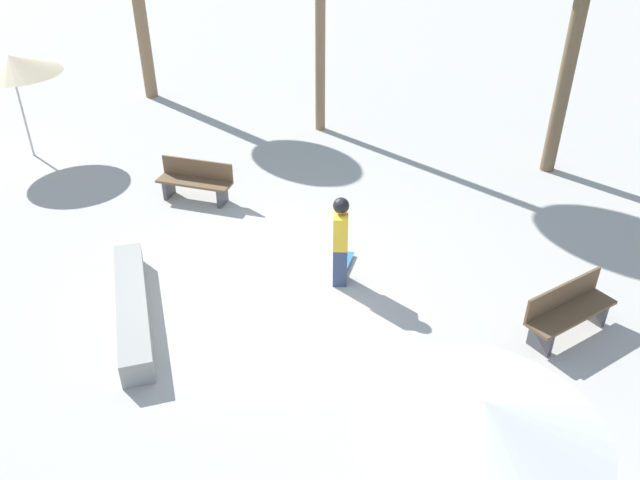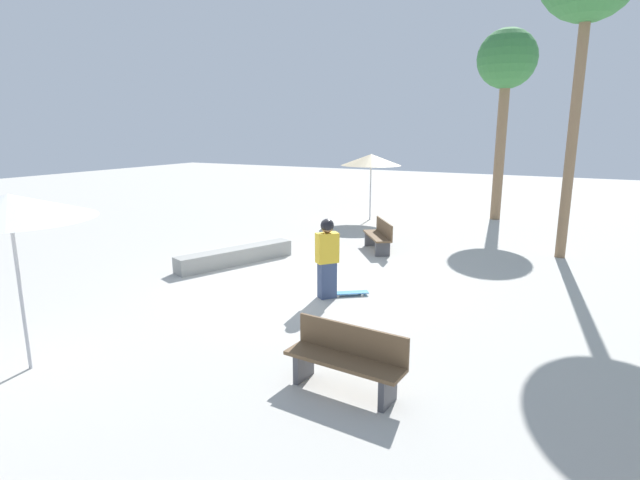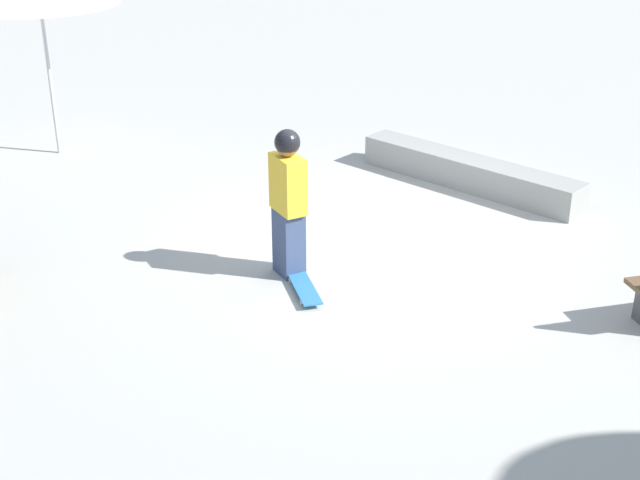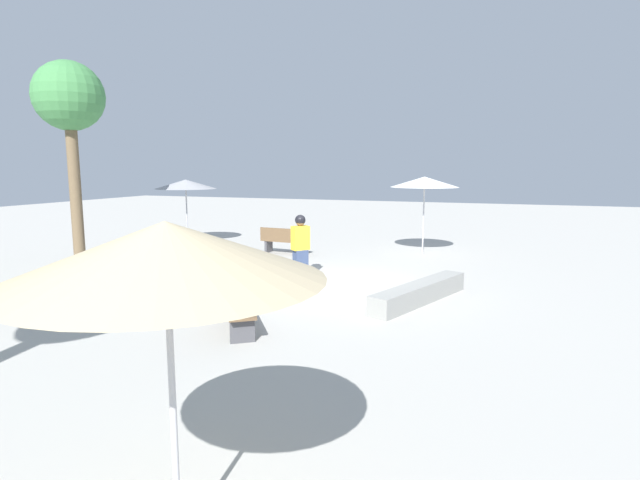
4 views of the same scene
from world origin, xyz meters
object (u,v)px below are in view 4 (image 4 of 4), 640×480
(skater_main, at_px, (300,244))
(concrete_ledge, at_px, (420,293))
(shade_umbrella_white, at_px, (424,182))
(shade_umbrella_tan, at_px, (166,251))
(bench_near, at_px, (284,241))
(bench_far, at_px, (234,307))
(skateboard, at_px, (283,277))
(palm_tree_center_left, at_px, (69,102))
(shade_umbrella_grey, at_px, (186,184))

(skater_main, xyz_separation_m, concrete_ledge, (-3.21, 1.23, -0.67))
(shade_umbrella_white, bearing_deg, shade_umbrella_tan, 91.17)
(concrete_ledge, height_order, bench_near, bench_near)
(bench_far, distance_m, shade_umbrella_white, 9.28)
(skateboard, bearing_deg, palm_tree_center_left, -34.20)
(bench_far, bearing_deg, skater_main, 151.47)
(skater_main, xyz_separation_m, shade_umbrella_tan, (-2.62, 8.68, 1.35))
(shade_umbrella_grey, height_order, palm_tree_center_left, palm_tree_center_left)
(concrete_ledge, height_order, shade_umbrella_grey, shade_umbrella_grey)
(skater_main, bearing_deg, bench_far, 46.52)
(bench_far, xyz_separation_m, shade_umbrella_grey, (6.64, -8.11, 1.75))
(shade_umbrella_tan, bearing_deg, bench_near, -69.18)
(skateboard, height_order, shade_umbrella_tan, shade_umbrella_tan)
(concrete_ledge, bearing_deg, bench_far, 47.82)
(bench_far, bearing_deg, concrete_ledge, 102.27)
(skater_main, height_order, bench_far, skater_main)
(concrete_ledge, relative_size, bench_far, 2.02)
(skater_main, xyz_separation_m, shade_umbrella_white, (-2.34, -4.70, 1.45))
(shade_umbrella_white, bearing_deg, shade_umbrella_grey, 5.27)
(skater_main, bearing_deg, shade_umbrella_grey, -83.07)
(skateboard, distance_m, palm_tree_center_left, 7.79)
(skater_main, distance_m, shade_umbrella_tan, 9.17)
(skater_main, relative_size, bench_near, 0.99)
(shade_umbrella_white, height_order, palm_tree_center_left, palm_tree_center_left)
(bench_near, xyz_separation_m, shade_umbrella_white, (-4.22, -1.56, 1.90))
(skateboard, xyz_separation_m, bench_near, (1.53, -3.45, 0.37))
(concrete_ledge, distance_m, shade_umbrella_white, 6.35)
(bench_far, bearing_deg, bench_near, 162.52)
(bench_near, relative_size, shade_umbrella_white, 0.65)
(concrete_ledge, bearing_deg, skater_main, -20.95)
(bench_far, bearing_deg, shade_umbrella_white, 132.85)
(shade_umbrella_white, bearing_deg, concrete_ledge, 98.28)
(skateboard, height_order, bench_far, bench_far)
(bench_far, xyz_separation_m, shade_umbrella_white, (-1.83, -8.90, 1.90))
(skateboard, bearing_deg, concrete_ledge, 129.10)
(skater_main, xyz_separation_m, shade_umbrella_grey, (6.13, -3.92, 1.31))
(concrete_ledge, bearing_deg, shade_umbrella_grey, -28.86)
(shade_umbrella_tan, bearing_deg, skater_main, -73.21)
(bench_near, bearing_deg, palm_tree_center_left, -137.78)
(shade_umbrella_white, height_order, shade_umbrella_tan, shade_umbrella_white)
(skater_main, xyz_separation_m, skateboard, (0.35, 0.31, -0.81))
(skater_main, distance_m, shade_umbrella_grey, 7.39)
(shade_umbrella_tan, bearing_deg, bench_far, -64.87)
(palm_tree_center_left, bearing_deg, concrete_ledge, 176.14)
(skateboard, bearing_deg, shade_umbrella_white, -154.69)
(bench_near, distance_m, palm_tree_center_left, 7.35)
(bench_far, distance_m, shade_umbrella_grey, 10.63)
(bench_far, xyz_separation_m, palm_tree_center_left, (7.19, -3.64, 4.16))
(bench_near, bearing_deg, shade_umbrella_white, 24.87)
(bench_near, xyz_separation_m, shade_umbrella_grey, (4.25, -0.78, 1.75))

